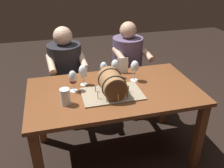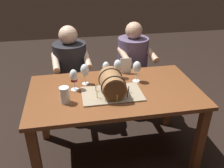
% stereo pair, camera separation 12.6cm
% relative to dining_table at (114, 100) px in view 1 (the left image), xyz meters
% --- Properties ---
extents(ground_plane, '(8.00, 8.00, 0.00)m').
position_rel_dining_table_xyz_m(ground_plane, '(0.00, 0.00, -0.63)').
color(ground_plane, black).
extents(dining_table, '(1.50, 0.84, 0.73)m').
position_rel_dining_table_xyz_m(dining_table, '(0.00, 0.00, 0.00)').
color(dining_table, brown).
rests_on(dining_table, ground).
extents(barrel_cake, '(0.51, 0.32, 0.21)m').
position_rel_dining_table_xyz_m(barrel_cake, '(-0.04, -0.07, 0.20)').
color(barrel_cake, gray).
rests_on(barrel_cake, dining_table).
extents(wine_glass_white, '(0.08, 0.08, 0.20)m').
position_rel_dining_table_xyz_m(wine_glass_white, '(-0.24, 0.16, 0.23)').
color(wine_glass_white, white).
rests_on(wine_glass_white, dining_table).
extents(wine_glass_rose, '(0.08, 0.08, 0.18)m').
position_rel_dining_table_xyz_m(wine_glass_rose, '(0.08, 0.24, 0.22)').
color(wine_glass_rose, white).
rests_on(wine_glass_rose, dining_table).
extents(wine_glass_empty, '(0.08, 0.08, 0.20)m').
position_rel_dining_table_xyz_m(wine_glass_empty, '(0.23, 0.13, 0.24)').
color(wine_glass_empty, white).
rests_on(wine_glass_empty, dining_table).
extents(wine_glass_amber, '(0.07, 0.07, 0.17)m').
position_rel_dining_table_xyz_m(wine_glass_amber, '(-0.04, 0.24, 0.22)').
color(wine_glass_amber, white).
rests_on(wine_glass_amber, dining_table).
extents(wine_glass_red, '(0.07, 0.07, 0.19)m').
position_rel_dining_table_xyz_m(wine_glass_red, '(-0.34, 0.07, 0.23)').
color(wine_glass_red, white).
rests_on(wine_glass_red, dining_table).
extents(beer_pint, '(0.08, 0.08, 0.14)m').
position_rel_dining_table_xyz_m(beer_pint, '(-0.43, -0.13, 0.17)').
color(beer_pint, white).
rests_on(beer_pint, dining_table).
extents(menu_card, '(0.11, 0.02, 0.16)m').
position_rel_dining_table_xyz_m(menu_card, '(0.17, 0.32, 0.18)').
color(menu_card, silver).
rests_on(menu_card, dining_table).
extents(person_seated_left, '(0.42, 0.50, 1.13)m').
position_rel_dining_table_xyz_m(person_seated_left, '(-0.36, 0.74, -0.09)').
color(person_seated_left, black).
rests_on(person_seated_left, ground).
extents(person_seated_right, '(0.43, 0.51, 1.13)m').
position_rel_dining_table_xyz_m(person_seated_right, '(0.36, 0.74, -0.10)').
color(person_seated_right, '#372D40').
rests_on(person_seated_right, ground).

